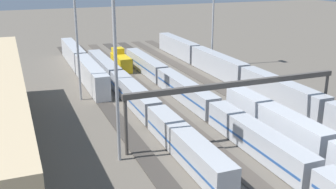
{
  "coord_description": "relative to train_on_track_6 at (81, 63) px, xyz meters",
  "views": [
    {
      "loc": [
        -62.67,
        30.47,
        24.84
      ],
      "look_at": [
        2.48,
        4.52,
        2.5
      ],
      "focal_mm": 42.87,
      "sensor_mm": 36.0,
      "label": 1
    }
  ],
  "objects": [
    {
      "name": "track_bed_5",
      "position": [
        -32.97,
        -5.0,
        -2.56
      ],
      "size": [
        140.0,
        2.8,
        0.12
      ],
      "primitive_type": "cube",
      "color": "#3D3833",
      "rests_on": "ground_plane"
    },
    {
      "name": "track_bed_2",
      "position": [
        -32.97,
        -20.0,
        -2.56
      ],
      "size": [
        140.0,
        2.8,
        0.12
      ],
      "primitive_type": "cube",
      "color": "#3D3833",
      "rests_on": "ground_plane"
    },
    {
      "name": "ground_plane",
      "position": [
        -32.97,
        -15.0,
        -2.62
      ],
      "size": [
        400.0,
        400.0,
        0.0
      ],
      "primitive_type": "plane",
      "color": "#60594F"
    },
    {
      "name": "track_bed_1",
      "position": [
        -32.97,
        -25.0,
        -2.56
      ],
      "size": [
        140.0,
        2.8,
        0.12
      ],
      "primitive_type": "cube",
      "color": "#4C443D",
      "rests_on": "ground_plane"
    },
    {
      "name": "track_bed_4",
      "position": [
        -32.97,
        -10.0,
        -2.56
      ],
      "size": [
        140.0,
        2.8,
        0.12
      ],
      "primitive_type": "cube",
      "color": "#4C443D",
      "rests_on": "ground_plane"
    },
    {
      "name": "track_bed_0",
      "position": [
        -32.97,
        -30.0,
        -2.56
      ],
      "size": [
        140.0,
        2.8,
        0.12
      ],
      "primitive_type": "cube",
      "color": "#4C443D",
      "rests_on": "ground_plane"
    },
    {
      "name": "train_on_track_4",
      "position": [
        0.4,
        -10.0,
        -0.46
      ],
      "size": [
        10.0,
        3.0,
        5.0
      ],
      "color": "gold",
      "rests_on": "ground_plane"
    },
    {
      "name": "train_on_track_6",
      "position": [
        0.0,
        0.0,
        0.0
      ],
      "size": [
        47.2,
        3.0,
        5.0
      ],
      "color": "silver",
      "rests_on": "ground_plane"
    },
    {
      "name": "track_bed_3",
      "position": [
        -32.97,
        -15.0,
        -2.56
      ],
      "size": [
        140.0,
        2.8,
        0.12
      ],
      "primitive_type": "cube",
      "color": "#3D3833",
      "rests_on": "ground_plane"
    },
    {
      "name": "train_on_track_5",
      "position": [
        -26.56,
        -5.0,
        -0.64
      ],
      "size": [
        71.4,
        3.06,
        3.8
      ],
      "color": "#B7BABF",
      "rests_on": "ground_plane"
    },
    {
      "name": "signal_gantry",
      "position": [
        -46.63,
        -15.0,
        5.03
      ],
      "size": [
        0.7,
        35.0,
        8.8
      ],
      "color": "#4C4742",
      "rests_on": "ground_plane"
    },
    {
      "name": "track_bed_6",
      "position": [
        -32.97,
        0.0,
        -2.56
      ],
      "size": [
        140.0,
        2.8,
        0.12
      ],
      "primitive_type": "cube",
      "color": "#3D3833",
      "rests_on": "ground_plane"
    },
    {
      "name": "train_on_track_0",
      "position": [
        -37.78,
        -30.0,
        0.0
      ],
      "size": [
        119.8,
        3.0,
        5.0
      ],
      "color": "#B7BABF",
      "rests_on": "ground_plane"
    },
    {
      "name": "light_mast_1",
      "position": [
        -47.83,
        3.47,
        14.12
      ],
      "size": [
        2.8,
        0.7,
        26.11
      ],
      "color": "#9EA0A5",
      "rests_on": "ground_plane"
    },
    {
      "name": "train_on_track_2",
      "position": [
        -61.41,
        -20.0,
        0.0
      ],
      "size": [
        47.2,
        3.0,
        5.0
      ],
      "color": "silver",
      "rests_on": "ground_plane"
    },
    {
      "name": "light_mast_3",
      "position": [
        -20.06,
        3.72,
        14.71
      ],
      "size": [
        2.8,
        0.7,
        27.19
      ],
      "color": "#9EA0A5",
      "rests_on": "ground_plane"
    },
    {
      "name": "train_on_track_3",
      "position": [
        -40.36,
        -15.0,
        -0.6
      ],
      "size": [
        95.6,
        3.06,
        3.8
      ],
      "color": "#B7BABF",
      "rests_on": "ground_plane"
    }
  ]
}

